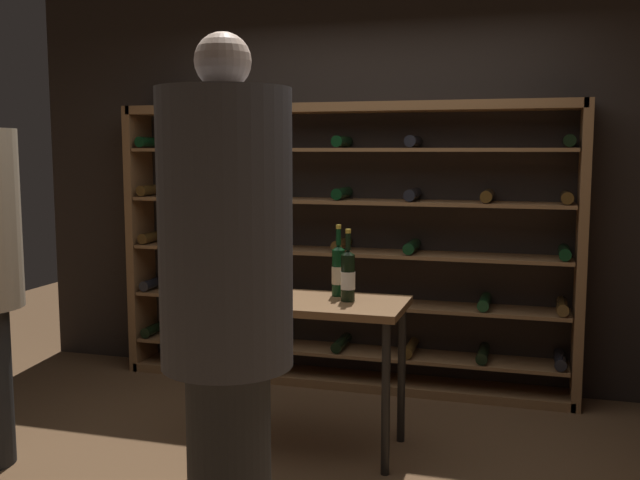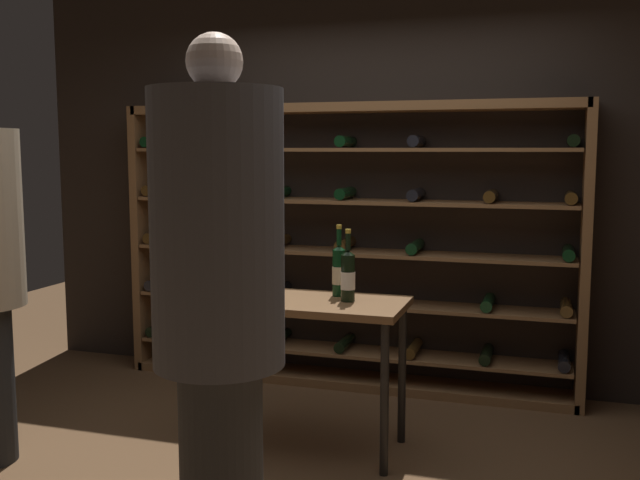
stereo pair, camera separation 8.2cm
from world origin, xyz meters
TOP-DOWN VIEW (x-y plane):
  - ground_plane at (0.00, 0.00)m, footprint 9.24×9.24m
  - back_wall at (0.00, 1.62)m, footprint 5.27×0.10m
  - wine_rack at (-0.23, 1.41)m, footprint 3.16×0.32m
  - tasting_table at (-0.12, 0.29)m, footprint 1.03×0.55m
  - person_bystander_red_print at (0.01, -1.12)m, footprint 0.46×0.46m
  - wine_bottle_gold_foil at (0.00, 0.44)m, footprint 0.08×0.08m
  - wine_bottle_black_capsule at (0.09, 0.32)m, footprint 0.08×0.08m
  - wine_bottle_red_label at (-0.51, 0.08)m, footprint 0.08×0.08m
  - wine_glass_stemmed_center at (-0.26, 0.17)m, footprint 0.08×0.08m

SIDE VIEW (x-z plane):
  - ground_plane at x=0.00m, z-range 0.00..0.00m
  - tasting_table at x=-0.12m, z-range 0.31..1.13m
  - wine_glass_stemmed_center at x=-0.26m, z-range 0.86..1.01m
  - wine_bottle_red_label at x=-0.51m, z-range 0.78..1.13m
  - wine_rack at x=-0.23m, z-range -0.01..1.93m
  - wine_bottle_black_capsule at x=0.09m, z-range 0.77..1.16m
  - wine_bottle_gold_foil at x=0.00m, z-range 0.77..1.17m
  - person_bystander_red_print at x=0.01m, z-range 0.11..2.13m
  - back_wall at x=0.00m, z-range 0.00..2.85m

